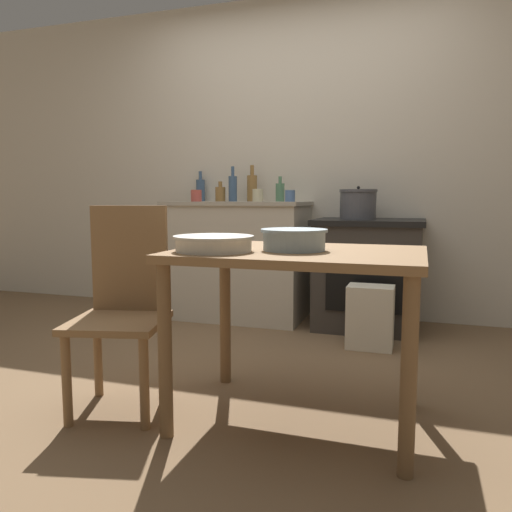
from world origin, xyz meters
TOP-DOWN VIEW (x-y plane):
  - ground_plane at (0.00, 0.00)m, footprint 14.00×14.00m
  - wall_back at (0.00, 1.58)m, footprint 8.00×0.07m
  - counter_cabinet at (-0.43, 1.26)m, footprint 1.09×0.62m
  - stove at (0.59, 1.25)m, footprint 0.78×0.64m
  - work_table at (0.47, -0.44)m, footprint 1.02×0.73m
  - chair at (-0.33, -0.53)m, footprint 0.48×0.48m
  - flour_sack at (0.66, 0.73)m, footprint 0.29×0.20m
  - stock_pot at (0.50, 1.27)m, footprint 0.27×0.27m
  - mixing_bowl_large at (0.45, -0.45)m, footprint 0.28×0.28m
  - mixing_bowl_small at (0.15, -0.60)m, footprint 0.33×0.33m
  - bottle_far_left at (-0.37, 1.42)m, footprint 0.08×0.08m
  - bottle_left at (-0.86, 1.49)m, footprint 0.08×0.08m
  - bottle_mid_left at (-0.60, 1.31)m, footprint 0.08×0.08m
  - bottle_center_left at (-0.49, 1.30)m, footprint 0.07×0.07m
  - bottle_center at (-0.13, 1.41)m, footprint 0.07×0.07m
  - cup_center_right at (-0.72, 1.10)m, footprint 0.08×0.08m
  - cup_mid_right at (-0.00, 1.23)m, footprint 0.08×0.08m
  - cup_right at (-0.25, 1.22)m, footprint 0.08×0.08m

SIDE VIEW (x-z plane):
  - ground_plane at x=0.00m, z-range 0.00..0.00m
  - flour_sack at x=0.66m, z-range 0.00..0.40m
  - stove at x=0.59m, z-range 0.00..0.80m
  - counter_cabinet at x=-0.43m, z-range 0.00..0.93m
  - chair at x=-0.33m, z-range 0.02..0.94m
  - work_table at x=0.47m, z-range 0.26..1.00m
  - mixing_bowl_small at x=0.15m, z-range 0.74..0.81m
  - mixing_bowl_large at x=0.45m, z-range 0.74..0.83m
  - stock_pot at x=0.50m, z-range 0.79..1.03m
  - cup_mid_right at x=0.00m, z-range 0.93..1.01m
  - cup_center_right at x=-0.72m, z-range 0.93..1.02m
  - cup_right at x=-0.25m, z-range 0.93..1.02m
  - bottle_mid_left at x=-0.60m, z-range 0.91..1.07m
  - bottle_center at x=-0.13m, z-range 0.90..1.10m
  - bottle_left at x=-0.86m, z-range 0.90..1.15m
  - bottle_center_left at x=-0.49m, z-range 0.90..1.17m
  - bottle_far_left at x=-0.37m, z-range 0.89..1.19m
  - wall_back at x=0.00m, z-range 0.00..2.55m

